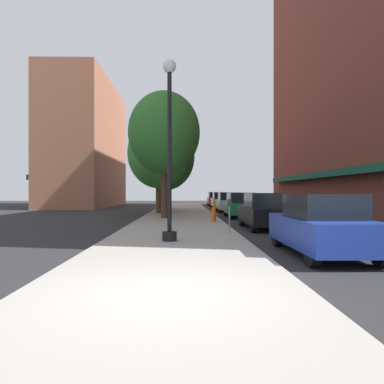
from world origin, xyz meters
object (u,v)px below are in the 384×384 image
(tree_far, at_px, (164,133))
(car_red, at_px, (215,199))
(tree_mid, at_px, (166,157))
(car_yellow, at_px, (221,201))
(tree_near, at_px, (158,153))
(parking_meter_near, at_px, (229,212))
(car_silver, at_px, (228,202))
(car_black, at_px, (264,211))
(fire_hydrant, at_px, (214,214))
(lamppost, at_px, (169,146))
(car_blue, at_px, (321,225))
(car_green, at_px, (240,205))

(tree_far, relative_size, car_red, 1.79)
(tree_mid, relative_size, car_yellow, 1.78)
(tree_near, bearing_deg, car_red, 71.02)
(parking_meter_near, relative_size, tree_far, 0.17)
(car_yellow, bearing_deg, car_silver, -87.72)
(parking_meter_near, bearing_deg, car_yellow, 85.11)
(parking_meter_near, xyz_separation_m, tree_far, (-2.98, 8.21, 4.35))
(car_silver, height_order, car_yellow, same)
(car_black, bearing_deg, fire_hydrant, 130.10)
(lamppost, xyz_separation_m, tree_mid, (-1.20, 20.60, 1.59))
(tree_mid, relative_size, car_blue, 1.78)
(fire_hydrant, xyz_separation_m, car_green, (2.13, 4.80, 0.29))
(car_blue, relative_size, car_yellow, 1.00)
(car_black, bearing_deg, parking_meter_near, -124.74)
(parking_meter_near, height_order, car_yellow, car_yellow)
(car_black, height_order, car_yellow, same)
(lamppost, relative_size, car_green, 1.37)
(tree_near, bearing_deg, parking_meter_near, -74.57)
(tree_mid, relative_size, car_black, 1.78)
(tree_mid, height_order, car_blue, tree_mid)
(tree_mid, bearing_deg, car_red, 64.69)
(car_green, bearing_deg, tree_far, -158.22)
(car_yellow, bearing_deg, tree_near, -118.75)
(car_yellow, height_order, car_red, same)
(fire_hydrant, relative_size, car_black, 0.18)
(tree_far, height_order, car_blue, tree_far)
(tree_near, relative_size, car_red, 1.66)
(parking_meter_near, distance_m, car_blue, 4.70)
(lamppost, bearing_deg, parking_meter_near, 44.15)
(car_blue, xyz_separation_m, car_red, (0.00, 34.09, 0.00))
(tree_near, height_order, car_blue, tree_near)
(fire_hydrant, xyz_separation_m, car_silver, (2.13, 11.42, 0.29))
(car_green, bearing_deg, car_blue, -89.52)
(tree_far, distance_m, car_red, 22.60)
(tree_near, bearing_deg, car_green, -29.99)
(car_blue, height_order, car_black, same)
(tree_near, height_order, car_silver, tree_near)
(car_blue, height_order, car_green, same)
(car_red, bearing_deg, tree_near, -108.40)
(tree_near, relative_size, car_black, 1.66)
(lamppost, height_order, tree_near, tree_near)
(parking_meter_near, xyz_separation_m, tree_mid, (-3.43, 18.44, 3.84))
(lamppost, bearing_deg, tree_mid, 93.34)
(tree_mid, distance_m, car_silver, 6.90)
(tree_near, height_order, car_green, tree_near)
(tree_near, relative_size, car_yellow, 1.66)
(parking_meter_near, distance_m, car_red, 29.87)
(car_green, bearing_deg, car_yellow, 90.48)
(lamppost, xyz_separation_m, tree_far, (-0.76, 10.37, 2.10))
(tree_near, height_order, car_red, tree_near)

